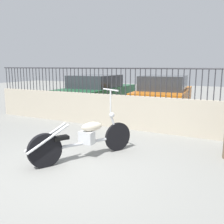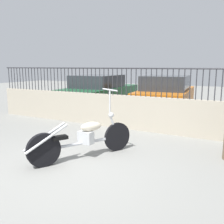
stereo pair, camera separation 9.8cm
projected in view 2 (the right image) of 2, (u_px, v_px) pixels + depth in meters
ground_plane at (70, 168)px, 4.33m from camera, size 40.00×40.00×0.00m
low_wall at (138, 113)px, 6.86m from camera, size 10.31×0.18×0.94m
fence_railing at (138, 78)px, 6.69m from camera, size 10.31×0.04×0.76m
motorcycle_silver at (79, 139)px, 4.71m from camera, size 1.16×1.98×1.31m
car_green at (99, 91)px, 10.86m from camera, size 1.97×4.38×1.37m
car_orange at (166, 94)px, 9.41m from camera, size 2.11×4.08×1.40m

